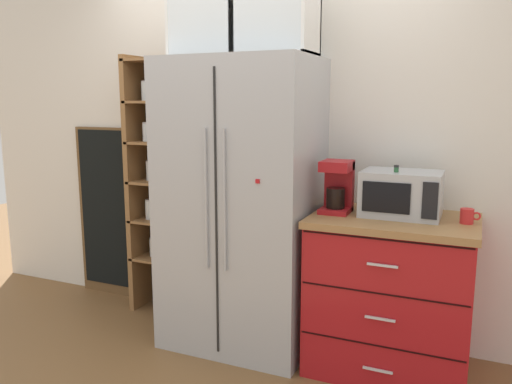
% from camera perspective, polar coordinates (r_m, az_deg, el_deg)
% --- Properties ---
extents(ground_plane, '(10.78, 10.78, 0.00)m').
position_cam_1_polar(ground_plane, '(3.55, -1.58, -16.19)').
color(ground_plane, brown).
extents(wall_back_cream, '(5.07, 0.10, 2.55)m').
position_cam_1_polar(wall_back_cream, '(3.56, 1.08, 5.30)').
color(wall_back_cream, silver).
rests_on(wall_back_cream, ground).
extents(refrigerator, '(0.94, 0.71, 1.84)m').
position_cam_1_polar(refrigerator, '(3.26, -1.61, -1.47)').
color(refrigerator, '#ADAFB5').
rests_on(refrigerator, ground).
extents(pantry_shelf_column, '(0.53, 0.30, 1.90)m').
position_cam_1_polar(pantry_shelf_column, '(3.85, -10.07, 1.08)').
color(pantry_shelf_column, brown).
rests_on(pantry_shelf_column, ground).
extents(counter_cabinet, '(0.92, 0.68, 0.92)m').
position_cam_1_polar(counter_cabinet, '(3.14, 14.89, -10.97)').
color(counter_cabinet, '#A8161C').
rests_on(counter_cabinet, ground).
extents(microwave, '(0.44, 0.33, 0.26)m').
position_cam_1_polar(microwave, '(3.02, 16.04, -0.17)').
color(microwave, '#ADAFB5').
rests_on(microwave, counter_cabinet).
extents(coffee_maker, '(0.17, 0.20, 0.31)m').
position_cam_1_polar(coffee_maker, '(3.05, 9.15, 0.65)').
color(coffee_maker, '#A8161C').
rests_on(coffee_maker, counter_cabinet).
extents(mug_red, '(0.11, 0.07, 0.08)m').
position_cam_1_polar(mug_red, '(2.96, 22.68, -2.52)').
color(mug_red, red).
rests_on(mug_red, counter_cabinet).
extents(bottle_green, '(0.07, 0.07, 0.30)m').
position_cam_1_polar(bottle_green, '(2.97, 15.37, -0.25)').
color(bottle_green, '#285B33').
rests_on(bottle_green, counter_cabinet).
extents(upper_cabinet, '(0.90, 0.32, 0.66)m').
position_cam_1_polar(upper_cabinet, '(3.29, -1.34, 20.56)').
color(upper_cabinet, silver).
rests_on(upper_cabinet, refrigerator).
extents(chalkboard_menu, '(0.60, 0.04, 1.37)m').
position_cam_1_polar(chalkboard_menu, '(4.28, -16.08, -2.17)').
color(chalkboard_menu, brown).
rests_on(chalkboard_menu, ground).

